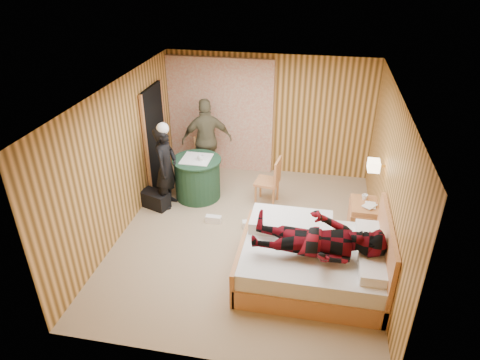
% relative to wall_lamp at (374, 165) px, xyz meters
% --- Properties ---
extents(floor, '(4.20, 5.00, 0.01)m').
position_rel_wall_lamp_xyz_m(floor, '(-1.92, -0.45, -1.30)').
color(floor, tan).
rests_on(floor, ground).
extents(ceiling, '(4.20, 5.00, 0.01)m').
position_rel_wall_lamp_xyz_m(ceiling, '(-1.92, -0.45, 1.20)').
color(ceiling, silver).
rests_on(ceiling, wall_back).
extents(wall_back, '(4.20, 0.02, 2.50)m').
position_rel_wall_lamp_xyz_m(wall_back, '(-1.92, 2.05, -0.05)').
color(wall_back, '#E8A959').
rests_on(wall_back, floor).
extents(wall_left, '(0.02, 5.00, 2.50)m').
position_rel_wall_lamp_xyz_m(wall_left, '(-4.02, -0.45, -0.05)').
color(wall_left, '#E8A959').
rests_on(wall_left, floor).
extents(wall_right, '(0.02, 5.00, 2.50)m').
position_rel_wall_lamp_xyz_m(wall_right, '(0.18, -0.45, -0.05)').
color(wall_right, '#E8A959').
rests_on(wall_right, floor).
extents(curtain, '(2.20, 0.08, 2.40)m').
position_rel_wall_lamp_xyz_m(curtain, '(-2.92, 1.98, -0.10)').
color(curtain, beige).
rests_on(curtain, floor).
extents(doorway, '(0.06, 0.90, 2.05)m').
position_rel_wall_lamp_xyz_m(doorway, '(-3.98, 0.95, -0.28)').
color(doorway, black).
rests_on(doorway, floor).
extents(wall_lamp, '(0.26, 0.24, 0.16)m').
position_rel_wall_lamp_xyz_m(wall_lamp, '(0.00, 0.00, 0.00)').
color(wall_lamp, gold).
rests_on(wall_lamp, wall_right).
extents(bed, '(2.06, 1.62, 1.11)m').
position_rel_wall_lamp_xyz_m(bed, '(-0.80, -1.27, -0.98)').
color(bed, '#E28B5C').
rests_on(bed, floor).
extents(nightstand, '(0.45, 0.62, 0.60)m').
position_rel_wall_lamp_xyz_m(nightstand, '(-0.04, -0.00, -0.99)').
color(nightstand, '#E28B5C').
rests_on(nightstand, floor).
extents(round_table, '(0.92, 0.92, 0.82)m').
position_rel_wall_lamp_xyz_m(round_table, '(-3.08, 0.67, -0.89)').
color(round_table, '#224934').
rests_on(round_table, floor).
extents(chair_far, '(0.55, 0.55, 0.93)m').
position_rel_wall_lamp_xyz_m(chair_far, '(-3.12, 1.39, -0.76)').
color(chair_far, '#E28B5C').
rests_on(chair_far, floor).
extents(chair_near, '(0.47, 0.47, 0.93)m').
position_rel_wall_lamp_xyz_m(chair_near, '(-1.66, 0.67, -0.76)').
color(chair_near, '#E28B5C').
rests_on(chair_near, floor).
extents(duffel_bag, '(0.60, 0.45, 0.30)m').
position_rel_wall_lamp_xyz_m(duffel_bag, '(-3.77, 0.15, -1.15)').
color(duffel_bag, black).
rests_on(duffel_bag, floor).
extents(sneaker_left, '(0.27, 0.11, 0.12)m').
position_rel_wall_lamp_xyz_m(sneaker_left, '(-2.58, -0.14, -1.24)').
color(sneaker_left, white).
rests_on(sneaker_left, floor).
extents(sneaker_right, '(0.31, 0.19, 0.13)m').
position_rel_wall_lamp_xyz_m(sneaker_right, '(-1.90, -0.18, -1.23)').
color(sneaker_right, white).
rests_on(sneaker_right, floor).
extents(woman_standing, '(0.41, 0.59, 1.56)m').
position_rel_wall_lamp_xyz_m(woman_standing, '(-3.54, 0.28, -0.52)').
color(woman_standing, black).
rests_on(woman_standing, floor).
extents(man_at_table, '(1.09, 0.73, 1.72)m').
position_rel_wall_lamp_xyz_m(man_at_table, '(-3.08, 1.44, -0.44)').
color(man_at_table, brown).
rests_on(man_at_table, floor).
extents(man_on_bed, '(0.86, 0.67, 1.77)m').
position_rel_wall_lamp_xyz_m(man_on_bed, '(-0.77, -1.50, -0.31)').
color(man_on_bed, '#630911').
rests_on(man_on_bed, bed).
extents(book_lower, '(0.19, 0.24, 0.02)m').
position_rel_wall_lamp_xyz_m(book_lower, '(-0.04, -0.05, -0.69)').
color(book_lower, white).
rests_on(book_lower, nightstand).
extents(book_upper, '(0.27, 0.28, 0.02)m').
position_rel_wall_lamp_xyz_m(book_upper, '(-0.04, -0.05, -0.67)').
color(book_upper, white).
rests_on(book_upper, nightstand).
extents(cup_nightstand, '(0.12, 0.12, 0.09)m').
position_rel_wall_lamp_xyz_m(cup_nightstand, '(-0.04, 0.13, -0.66)').
color(cup_nightstand, white).
rests_on(cup_nightstand, nightstand).
extents(cup_table, '(0.15, 0.15, 0.10)m').
position_rel_wall_lamp_xyz_m(cup_table, '(-2.98, 0.62, -0.43)').
color(cup_table, white).
rests_on(cup_table, round_table).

